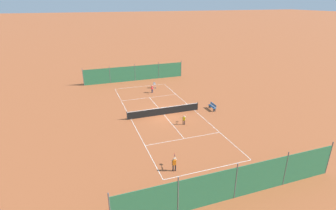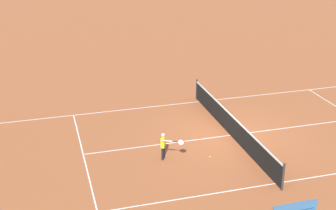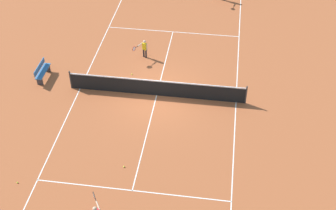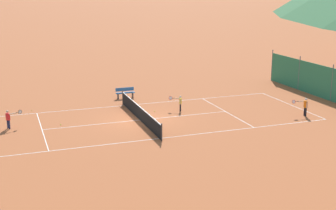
% 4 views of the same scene
% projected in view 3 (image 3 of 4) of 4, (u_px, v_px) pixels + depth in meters
% --- Properties ---
extents(ground_plane, '(600.00, 600.00, 0.00)m').
position_uv_depth(ground_plane, '(157.00, 95.00, 24.26)').
color(ground_plane, '#A8542D').
extents(court_line_markings, '(8.25, 23.85, 0.01)m').
position_uv_depth(court_line_markings, '(157.00, 95.00, 24.26)').
color(court_line_markings, white).
rests_on(court_line_markings, ground).
extents(tennis_net, '(9.18, 0.08, 1.06)m').
position_uv_depth(tennis_net, '(157.00, 88.00, 23.94)').
color(tennis_net, '#2D2D2D').
rests_on(tennis_net, ground).
extents(player_near_service, '(0.74, 0.82, 1.12)m').
position_uv_depth(player_near_service, '(144.00, 48.00, 26.52)').
color(player_near_service, black).
rests_on(player_near_service, ground).
extents(tennis_ball_far_corner, '(0.07, 0.07, 0.07)m').
position_uv_depth(tennis_ball_far_corner, '(17.00, 183.00, 19.68)').
color(tennis_ball_far_corner, '#CCE033').
rests_on(tennis_ball_far_corner, ground).
extents(tennis_ball_mid_court, '(0.07, 0.07, 0.07)m').
position_uv_depth(tennis_ball_mid_court, '(132.00, 74.00, 25.62)').
color(tennis_ball_mid_court, '#CCE033').
rests_on(tennis_ball_mid_court, ground).
extents(tennis_ball_alley_right, '(0.07, 0.07, 0.07)m').
position_uv_depth(tennis_ball_alley_right, '(124.00, 167.00, 20.37)').
color(tennis_ball_alley_right, '#CCE033').
rests_on(tennis_ball_alley_right, ground).
extents(courtside_bench, '(0.36, 1.50, 0.84)m').
position_uv_depth(courtside_bench, '(42.00, 71.00, 25.14)').
color(courtside_bench, '#336699').
rests_on(courtside_bench, ground).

